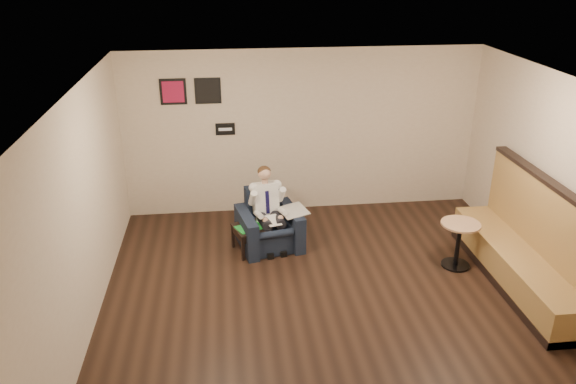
{
  "coord_description": "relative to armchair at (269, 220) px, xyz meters",
  "views": [
    {
      "loc": [
        -1.3,
        -6.02,
        4.24
      ],
      "look_at": [
        -0.46,
        1.2,
        1.09
      ],
      "focal_mm": 35.0,
      "sensor_mm": 36.0,
      "label": 1
    }
  ],
  "objects": [
    {
      "name": "smartphone",
      "position": [
        -0.28,
        0.02,
        -0.02
      ],
      "size": [
        0.13,
        0.08,
        0.01
      ],
      "primitive_type": "cube",
      "rotation": [
        0.0,
        0.0,
        0.14
      ],
      "color": "black",
      "rests_on": "side_table"
    },
    {
      "name": "art_print_left",
      "position": [
        -1.4,
        1.33,
        1.72
      ],
      "size": [
        0.42,
        0.03,
        0.42
      ],
      "primitive_type": "cube",
      "color": "#AB1540",
      "rests_on": "wall_back"
    },
    {
      "name": "green_folder",
      "position": [
        -0.3,
        -0.16,
        -0.02
      ],
      "size": [
        0.49,
        0.44,
        0.01
      ],
      "primitive_type": "cube",
      "rotation": [
        0.0,
        0.0,
        0.45
      ],
      "color": "green",
      "rests_on": "side_table"
    },
    {
      "name": "side_table",
      "position": [
        -0.28,
        -0.13,
        -0.23
      ],
      "size": [
        0.63,
        0.63,
        0.41
      ],
      "primitive_type": "cube",
      "rotation": [
        0.0,
        0.0,
        0.31
      ],
      "color": "black",
      "rests_on": "ground"
    },
    {
      "name": "ceiling",
      "position": [
        0.7,
        -1.65,
        2.37
      ],
      "size": [
        6.0,
        6.0,
        0.02
      ],
      "primitive_type": "cube",
      "color": "white",
      "rests_on": "wall_back"
    },
    {
      "name": "ground",
      "position": [
        0.7,
        -1.65,
        -0.43
      ],
      "size": [
        6.0,
        6.0,
        0.0
      ],
      "primitive_type": "plane",
      "color": "black",
      "rests_on": "ground"
    },
    {
      "name": "cafe_table",
      "position": [
        2.64,
        -0.92,
        -0.09
      ],
      "size": [
        0.71,
        0.71,
        0.69
      ],
      "primitive_type": "cylinder",
      "rotation": [
        0.0,
        0.0,
        -0.34
      ],
      "color": "tan",
      "rests_on": "ground"
    },
    {
      "name": "art_print_right",
      "position": [
        -0.85,
        1.33,
        1.72
      ],
      "size": [
        0.42,
        0.03,
        0.42
      ],
      "primitive_type": "cube",
      "color": "black",
      "rests_on": "wall_back"
    },
    {
      "name": "wall_back",
      "position": [
        0.7,
        1.35,
        0.97
      ],
      "size": [
        6.0,
        0.02,
        2.8
      ],
      "primitive_type": "cube",
      "color": "beige",
      "rests_on": "ground"
    },
    {
      "name": "lap_papers",
      "position": [
        0.04,
        -0.2,
        0.1
      ],
      "size": [
        0.27,
        0.32,
        0.01
      ],
      "primitive_type": "cube",
      "rotation": [
        0.0,
        0.0,
        0.27
      ],
      "color": "white",
      "rests_on": "seated_man"
    },
    {
      "name": "wall_left",
      "position": [
        -2.3,
        -1.65,
        0.97
      ],
      "size": [
        0.02,
        6.0,
        2.8
      ],
      "primitive_type": "cube",
      "color": "beige",
      "rests_on": "ground"
    },
    {
      "name": "armchair",
      "position": [
        0.0,
        0.0,
        0.0
      ],
      "size": [
        1.05,
        1.05,
        0.86
      ],
      "primitive_type": "cube",
      "rotation": [
        0.0,
        0.0,
        0.2
      ],
      "color": "black",
      "rests_on": "ground"
    },
    {
      "name": "seating_sign",
      "position": [
        -0.6,
        1.33,
        1.07
      ],
      "size": [
        0.32,
        0.02,
        0.2
      ],
      "primitive_type": "cube",
      "color": "black",
      "rests_on": "wall_back"
    },
    {
      "name": "newspaper",
      "position": [
        0.37,
        -0.02,
        0.16
      ],
      "size": [
        0.48,
        0.55,
        0.01
      ],
      "primitive_type": "cube",
      "rotation": [
        0.0,
        0.0,
        0.25
      ],
      "color": "silver",
      "rests_on": "armchair"
    },
    {
      "name": "wall_front",
      "position": [
        0.7,
        -4.65,
        0.97
      ],
      "size": [
        6.0,
        0.02,
        2.8
      ],
      "primitive_type": "cube",
      "color": "beige",
      "rests_on": "ground"
    },
    {
      "name": "banquette",
      "position": [
        3.29,
        -1.44,
        0.3
      ],
      "size": [
        0.68,
        2.86,
        1.46
      ],
      "primitive_type": "cube",
      "color": "#A1793E",
      "rests_on": "ground"
    },
    {
      "name": "seated_man",
      "position": [
        0.02,
        -0.11,
        0.16
      ],
      "size": [
        0.72,
        0.94,
        1.18
      ],
      "primitive_type": null,
      "rotation": [
        0.0,
        0.0,
        0.2
      ],
      "color": "white",
      "rests_on": "armchair"
    },
    {
      "name": "coffee_mug",
      "position": [
        -0.16,
        0.02,
        0.02
      ],
      "size": [
        0.09,
        0.09,
        0.09
      ],
      "primitive_type": "cylinder",
      "rotation": [
        0.0,
        0.0,
        0.31
      ],
      "color": "white",
      "rests_on": "side_table"
    },
    {
      "name": "wall_right",
      "position": [
        3.7,
        -1.65,
        0.97
      ],
      "size": [
        0.02,
        6.0,
        2.8
      ],
      "primitive_type": "cube",
      "color": "beige",
      "rests_on": "ground"
    }
  ]
}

